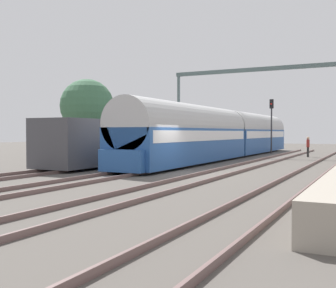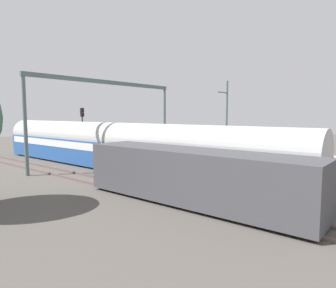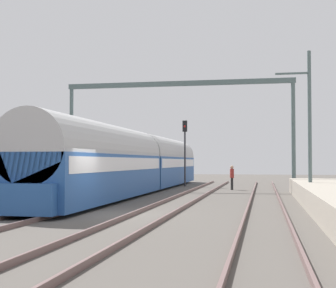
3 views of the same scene
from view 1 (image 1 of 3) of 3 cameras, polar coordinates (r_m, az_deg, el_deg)
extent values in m
plane|color=#55504A|center=(21.72, 1.54, -3.97)|extent=(120.00, 120.00, 0.00)
cube|color=#6D5451|center=(25.38, -12.71, -3.02)|extent=(0.08, 60.00, 0.16)
cube|color=#6D5451|center=(24.50, -10.10, -3.17)|extent=(0.08, 60.00, 0.16)
cube|color=#6D5451|center=(23.02, -4.74, -3.46)|extent=(0.08, 60.00, 0.16)
cube|color=#6D5451|center=(22.31, -1.58, -3.61)|extent=(0.08, 60.00, 0.16)
cube|color=#6D5451|center=(21.19, 4.83, -3.90)|extent=(0.08, 60.00, 0.16)
cube|color=#6D5451|center=(20.70, 8.53, -4.04)|extent=(0.08, 60.00, 0.16)
cube|color=#6D5451|center=(20.05, 15.84, -4.27)|extent=(0.08, 60.00, 0.16)
cube|color=#6D5451|center=(19.84, 19.93, -4.37)|extent=(0.08, 60.00, 0.16)
cube|color=#28569E|center=(27.90, 2.87, -0.14)|extent=(2.90, 16.00, 2.20)
cube|color=white|center=(27.89, 2.87, 1.16)|extent=(2.93, 15.36, 0.64)
cylinder|color=#BBBBBB|center=(27.89, 2.87, 2.53)|extent=(2.84, 16.00, 2.84)
cube|color=#28569E|center=(43.37, 11.55, 0.46)|extent=(2.90, 16.00, 2.20)
cube|color=white|center=(43.37, 11.56, 1.29)|extent=(2.93, 15.36, 0.64)
cylinder|color=#BBBBBB|center=(43.37, 11.56, 2.18)|extent=(2.84, 16.00, 2.84)
cube|color=#28569E|center=(20.64, -6.36, -2.29)|extent=(2.40, 0.50, 1.10)
cube|color=#47474C|center=(27.68, -7.02, 0.36)|extent=(2.80, 13.00, 2.70)
cube|color=black|center=(27.74, -7.01, -2.33)|extent=(2.52, 11.96, 0.10)
cylinder|color=#242424|center=(37.44, 18.44, -1.05)|extent=(0.21, 0.21, 0.85)
cube|color=maroon|center=(37.41, 18.45, 0.09)|extent=(0.31, 0.44, 0.64)
sphere|color=tan|center=(37.40, 18.46, 0.76)|extent=(0.24, 0.24, 0.24)
cylinder|color=#2D2D33|center=(42.28, 13.85, 1.71)|extent=(0.14, 0.14, 4.43)
cube|color=black|center=(42.37, 13.87, 5.31)|extent=(0.36, 0.20, 0.90)
sphere|color=red|center=(42.25, 13.83, 5.29)|extent=(0.16, 0.16, 0.16)
cylinder|color=#516564|center=(40.86, 1.45, 3.91)|extent=(0.28, 0.28, 7.50)
cube|color=#516564|center=(38.51, 12.70, 9.89)|extent=(16.73, 0.24, 0.36)
cylinder|color=#4C3826|center=(39.26, -10.89, 0.46)|extent=(0.36, 0.36, 2.68)
sphere|color=#3B6647|center=(39.32, -10.92, 5.09)|extent=(4.90, 4.90, 4.90)
camera|label=2|loc=(31.61, -37.00, 6.01)|focal=32.54mm
camera|label=3|loc=(3.30, -39.38, -0.46)|focal=53.44mm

